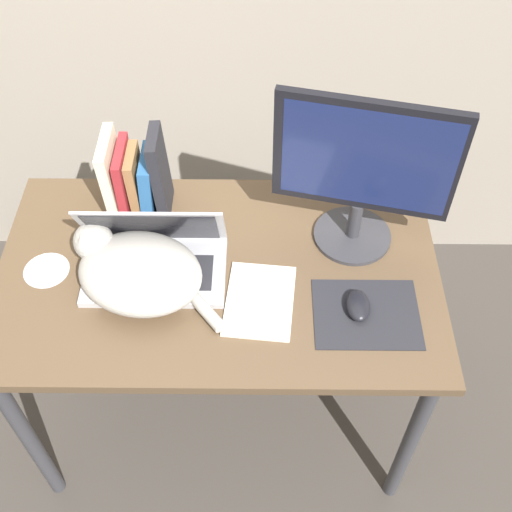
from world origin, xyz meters
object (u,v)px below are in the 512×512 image
cat (136,270)px  cd_disc (47,270)px  computer_mouse (358,305)px  external_monitor (363,171)px  book_row (136,178)px  notepad (260,301)px  laptop (155,258)px

cat → cd_disc: bearing=169.1°
cat → computer_mouse: 0.56m
external_monitor → computer_mouse: (-0.01, -0.25, -0.23)m
cd_disc → book_row: bearing=47.4°
cat → computer_mouse: size_ratio=4.23×
external_monitor → cd_disc: (-0.82, -0.13, -0.24)m
notepad → laptop: bearing=158.6°
external_monitor → computer_mouse: external_monitor is taller
cd_disc → laptop: bearing=2.2°
laptop → notepad: bearing=-21.4°
cat → book_row: (-0.03, 0.29, 0.04)m
external_monitor → computer_mouse: size_ratio=4.67×
cat → notepad: cat is taller
cat → computer_mouse: (0.56, -0.07, -0.05)m
laptop → cat: 0.07m
book_row → notepad: size_ratio=1.05×
external_monitor → book_row: (-0.60, 0.11, -0.13)m
laptop → book_row: (-0.07, 0.23, 0.07)m
computer_mouse → book_row: bearing=148.6°
book_row → notepad: bearing=-44.4°
laptop → cat: size_ratio=0.90×
computer_mouse → notepad: bearing=174.5°
computer_mouse → notepad: size_ratio=0.39×
laptop → book_row: book_row is taller
cat → notepad: 0.32m
notepad → cd_disc: bearing=170.4°
external_monitor → cd_disc: external_monitor is taller
book_row → cd_disc: bearing=-132.6°
laptop → cd_disc: (-0.29, -0.01, -0.04)m
computer_mouse → book_row: book_row is taller
cat → cd_disc: 0.26m
computer_mouse → notepad: computer_mouse is taller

